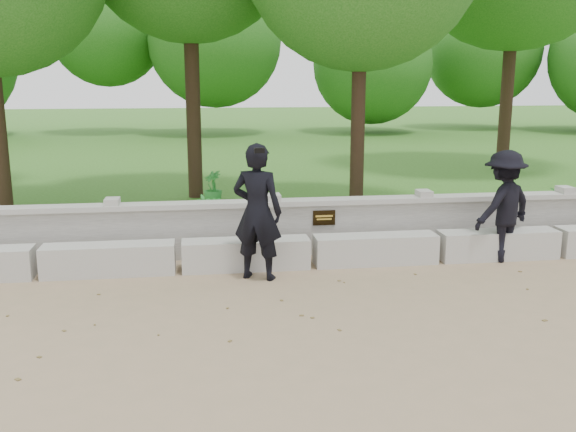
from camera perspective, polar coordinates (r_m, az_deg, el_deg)
name	(u,v)px	position (r m, az deg, el deg)	size (l,w,h in m)	color
ground	(338,310)	(8.07, 4.50, -8.31)	(80.00, 80.00, 0.00)	#927859
lawn	(248,158)	(21.60, -3.57, 5.14)	(40.00, 22.00, 0.25)	#305A19
concrete_bench	(312,252)	(9.77, 2.11, -3.18)	(11.90, 0.45, 0.45)	beige
parapet_wall	(304,226)	(10.38, 1.44, -0.88)	(12.50, 0.35, 0.90)	#B8B5AE
man_main	(257,212)	(9.01, -2.74, 0.37)	(0.84, 0.78, 1.95)	black
visitor_mid	(504,206)	(10.47, 18.61, 0.84)	(1.29, 1.07, 1.74)	black
shrub_a	(205,213)	(10.90, -7.36, 0.23)	(0.34, 0.23, 0.64)	#2C8431
shrub_b	(217,215)	(10.93, -6.35, 0.06)	(0.31, 0.25, 0.55)	#2C8431
shrub_c	(565,204)	(12.76, 23.38, 0.98)	(0.54, 0.46, 0.59)	#2C8431
shrub_d	(213,187)	(13.29, -6.70, 2.53)	(0.38, 0.34, 0.68)	#2C8431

